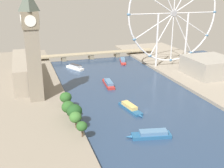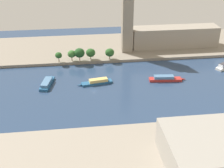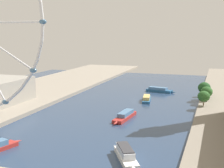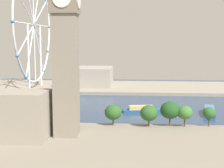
{
  "view_description": "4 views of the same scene",
  "coord_description": "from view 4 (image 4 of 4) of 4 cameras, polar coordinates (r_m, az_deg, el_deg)",
  "views": [
    {
      "loc": [
        -94.69,
        -196.59,
        96.49
      ],
      "look_at": [
        -20.09,
        31.96,
        14.63
      ],
      "focal_mm": 45.1,
      "sensor_mm": 36.0,
      "label": 1
    },
    {
      "loc": [
        240.3,
        -12.54,
        134.45
      ],
      "look_at": [
        11.6,
        15.41,
        11.92
      ],
      "focal_mm": 48.28,
      "sensor_mm": 36.0,
      "label": 2
    },
    {
      "loc": [
        -73.85,
        288.35,
        61.99
      ],
      "look_at": [
        16.06,
        16.23,
        15.83
      ],
      "focal_mm": 51.95,
      "sensor_mm": 36.0,
      "label": 3
    },
    {
      "loc": [
        -253.6,
        8.09,
        52.34
      ],
      "look_at": [
        -7.01,
        27.03,
        19.71
      ],
      "focal_mm": 53.66,
      "sensor_mm": 36.0,
      "label": 4
    }
  ],
  "objects": [
    {
      "name": "clock_tower",
      "position": [
        171.57,
        -7.94,
        7.28
      ],
      "size": [
        14.67,
        14.67,
        93.71
      ],
      "color": "gray",
      "rests_on": "riverbank_left"
    },
    {
      "name": "ground_plane",
      "position": [
        259.07,
        6.11,
        -4.18
      ],
      "size": [
        379.32,
        379.32,
        0.0
      ],
      "primitive_type": "plane",
      "color": "navy"
    },
    {
      "name": "tour_boat_0",
      "position": [
        255.01,
        -9.88,
        -3.95
      ],
      "size": [
        9.79,
        36.57,
        5.22
      ],
      "rotation": [
        0.0,
        0.0,
        1.48
      ],
      "color": "#B22D28",
      "rests_on": "ground_plane"
    },
    {
      "name": "tour_boat_1",
      "position": [
        245.72,
        5.28,
        -4.34
      ],
      "size": [
        11.47,
        34.52,
        4.85
      ],
      "rotation": [
        0.0,
        0.0,
        4.88
      ],
      "color": "#235684",
      "rests_on": "ground_plane"
    },
    {
      "name": "tour_boat_2",
      "position": [
        247.83,
        16.24,
        -4.48
      ],
      "size": [
        31.89,
        13.13,
        4.93
      ],
      "rotation": [
        0.0,
        0.0,
        2.94
      ],
      "color": "#235684",
      "rests_on": "ground_plane"
    },
    {
      "name": "riverside_hall",
      "position": [
        366.17,
        -4.11,
        1.31
      ],
      "size": [
        48.48,
        51.7,
        19.8
      ],
      "primitive_type": "cube",
      "color": "gray",
      "rests_on": "riverbank_right"
    },
    {
      "name": "ferris_wheel",
      "position": [
        356.34,
        -13.17,
        9.72
      ],
      "size": [
        122.73,
        3.2,
        125.56
      ],
      "color": "silver",
      "rests_on": "riverbank_right"
    },
    {
      "name": "tree_row_embankment",
      "position": [
        194.72,
        7.91,
        -4.73
      ],
      "size": [
        13.22,
        63.78,
        14.3
      ],
      "color": "#513823",
      "rests_on": "riverbank_left"
    },
    {
      "name": "riverbank_left",
      "position": [
        157.59,
        7.24,
        -11.37
      ],
      "size": [
        90.0,
        520.0,
        3.0
      ],
      "primitive_type": "cube",
      "color": "gray",
      "rests_on": "ground_plane"
    },
    {
      "name": "riverbank_right",
      "position": [
        361.94,
        5.63,
        -0.59
      ],
      "size": [
        90.0,
        520.0,
        3.0
      ],
      "primitive_type": "cube",
      "color": "gray",
      "rests_on": "ground_plane"
    }
  ]
}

